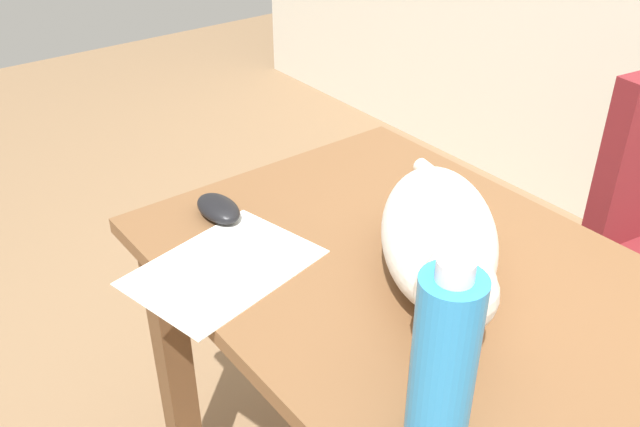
# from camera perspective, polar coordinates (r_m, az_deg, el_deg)

# --- Properties ---
(cat) EXTENTS (0.48, 0.43, 0.20)m
(cat) POSITION_cam_1_polar(r_m,az_deg,el_deg) (1.08, 9.91, -2.09)
(cat) COLOR silver
(cat) RESTS_ON desk
(computer_mouse) EXTENTS (0.11, 0.06, 0.04)m
(computer_mouse) POSITION_cam_1_polar(r_m,az_deg,el_deg) (1.28, -8.40, 0.43)
(computer_mouse) COLOR black
(computer_mouse) RESTS_ON desk
(paper_sheet) EXTENTS (0.27, 0.33, 0.00)m
(paper_sheet) POSITION_cam_1_polar(r_m,az_deg,el_deg) (1.15, -7.95, -4.42)
(paper_sheet) COLOR white
(paper_sheet) RESTS_ON desk
(water_bottle) EXTENTS (0.08, 0.08, 0.27)m
(water_bottle) POSITION_cam_1_polar(r_m,az_deg,el_deg) (0.80, 10.18, -12.08)
(water_bottle) COLOR #2D8CD1
(water_bottle) RESTS_ON desk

